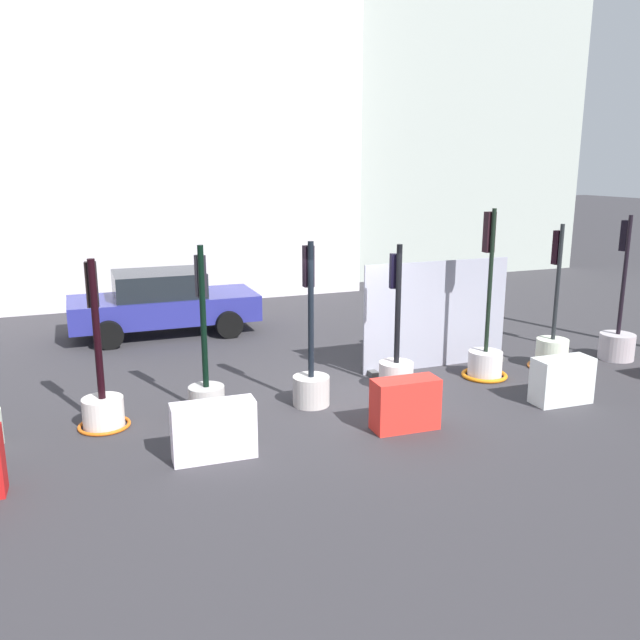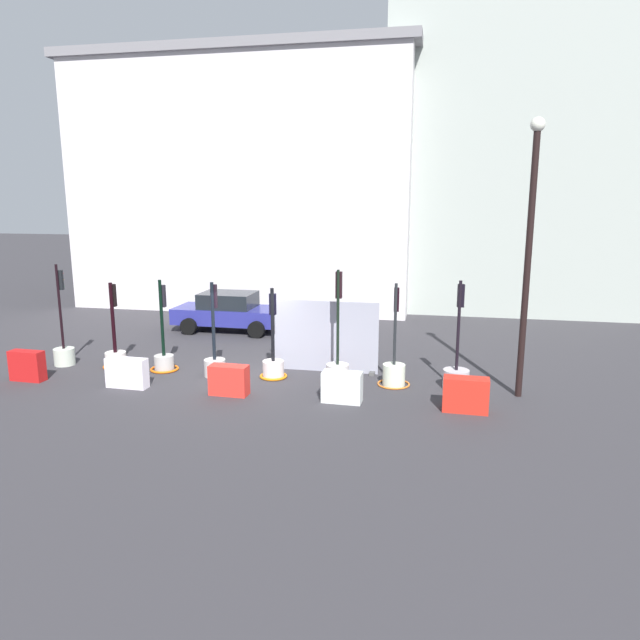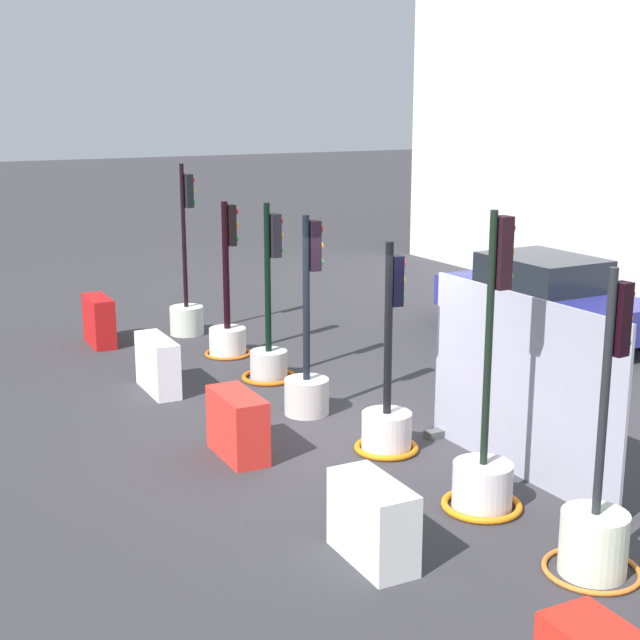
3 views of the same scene
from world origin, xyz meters
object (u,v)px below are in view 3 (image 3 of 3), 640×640
traffic_light_0 (187,306)px  construction_barrier_0 (99,321)px  traffic_light_6 (595,529)px  construction_barrier_3 (373,521)px  traffic_light_1 (228,327)px  traffic_light_4 (387,417)px  traffic_light_2 (269,351)px  construction_barrier_1 (158,365)px  traffic_light_5 (484,464)px  traffic_light_3 (307,375)px  car_blue_estate (544,297)px  construction_barrier_2 (238,425)px

traffic_light_0 → construction_barrier_0: 1.67m
traffic_light_6 → construction_barrier_3: traffic_light_6 is taller
traffic_light_1 → traffic_light_4: bearing=-0.5°
traffic_light_1 → construction_barrier_3: (7.42, -1.71, -0.09)m
traffic_light_1 → traffic_light_2: 1.63m
construction_barrier_1 → construction_barrier_3: bearing=0.3°
construction_barrier_0 → traffic_light_4: bearing=14.0°
traffic_light_2 → traffic_light_6: 6.99m
traffic_light_5 → construction_barrier_3: traffic_light_5 is taller
traffic_light_2 → construction_barrier_3: size_ratio=2.69×
traffic_light_4 → construction_barrier_1: size_ratio=2.27×
traffic_light_6 → construction_barrier_3: 2.06m
traffic_light_1 → traffic_light_6: (8.62, -0.04, -0.05)m
traffic_light_0 → traffic_light_5: (8.74, 0.04, -0.03)m
traffic_light_3 → traffic_light_5: size_ratio=0.87×
traffic_light_1 → construction_barrier_1: (1.38, -1.75, -0.07)m
traffic_light_1 → traffic_light_4: size_ratio=1.00×
construction_barrier_3 → construction_barrier_0: bearing=-179.7°
construction_barrier_3 → car_blue_estate: 9.27m
traffic_light_4 → traffic_light_6: size_ratio=0.92×
traffic_light_1 → construction_barrier_1: size_ratio=2.27×
traffic_light_2 → construction_barrier_3: 6.05m
construction_barrier_1 → traffic_light_4: bearing=24.6°
construction_barrier_0 → car_blue_estate: bearing=64.7°
construction_barrier_1 → construction_barrier_3: construction_barrier_1 is taller
traffic_light_1 → construction_barrier_3: 7.62m
traffic_light_0 → construction_barrier_1: 3.52m
construction_barrier_1 → construction_barrier_2: size_ratio=1.12×
traffic_light_6 → traffic_light_0: bearing=-179.7°
traffic_light_2 → traffic_light_6: bearing=-0.4°
car_blue_estate → traffic_light_4: bearing=-58.9°
construction_barrier_2 → construction_barrier_3: construction_barrier_2 is taller
construction_barrier_2 → construction_barrier_3: bearing=0.8°
construction_barrier_0 → traffic_light_5: bearing=11.0°
traffic_light_6 → construction_barrier_1: 7.44m
traffic_light_4 → construction_barrier_1: 4.09m
traffic_light_4 → traffic_light_1: bearing=179.5°
traffic_light_4 → traffic_light_6: 3.52m
traffic_light_6 → construction_barrier_3: (-1.20, -1.67, -0.04)m
construction_barrier_3 → car_blue_estate: car_blue_estate is taller
construction_barrier_2 → traffic_light_3: bearing=123.5°
traffic_light_0 → traffic_light_1: size_ratio=1.20×
traffic_light_0 → construction_barrier_1: bearing=-28.0°
construction_barrier_1 → construction_barrier_2: 2.99m
traffic_light_0 → traffic_light_2: size_ratio=1.14×
traffic_light_5 → construction_barrier_1: traffic_light_5 is taller
construction_barrier_1 → traffic_light_6: bearing=13.3°
traffic_light_1 → traffic_light_6: traffic_light_6 is taller
traffic_light_3 → car_blue_estate: traffic_light_3 is taller
construction_barrier_1 → car_blue_estate: size_ratio=0.27×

